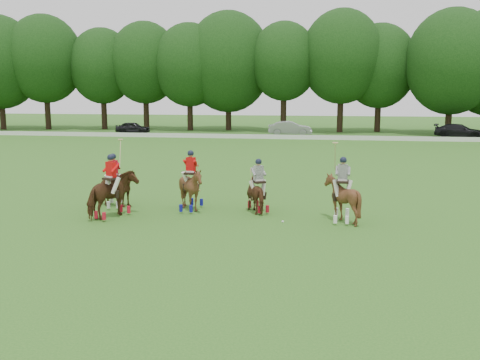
% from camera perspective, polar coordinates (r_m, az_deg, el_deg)
% --- Properties ---
extents(ground, '(180.00, 180.00, 0.00)m').
position_cam_1_polar(ground, '(17.63, -8.19, -6.57)').
color(ground, '#2A621C').
rests_on(ground, ground).
extents(tree_line, '(117.98, 14.32, 14.75)m').
position_cam_1_polar(tree_line, '(64.47, 5.00, 12.48)').
color(tree_line, black).
rests_on(tree_line, ground).
extents(boundary_rail, '(120.00, 0.10, 0.44)m').
position_cam_1_polar(boundary_rail, '(54.59, 3.81, 4.62)').
color(boundary_rail, white).
rests_on(boundary_rail, ground).
extents(car_left, '(3.97, 1.73, 1.33)m').
position_cam_1_polar(car_left, '(62.78, -11.34, 5.50)').
color(car_left, black).
rests_on(car_left, ground).
extents(car_mid, '(4.90, 2.17, 1.56)m').
position_cam_1_polar(car_mid, '(58.93, 5.36, 5.51)').
color(car_mid, gray).
rests_on(car_mid, ground).
extents(car_right, '(5.31, 3.36, 1.43)m').
position_cam_1_polar(car_right, '(60.35, 22.34, 4.87)').
color(car_right, black).
rests_on(car_right, ground).
extents(polo_red_a, '(1.71, 2.31, 2.46)m').
position_cam_1_polar(polo_red_a, '(21.12, -13.49, -1.52)').
color(polo_red_a, '#452412').
rests_on(polo_red_a, ground).
extents(polo_red_b, '(1.85, 1.70, 2.81)m').
position_cam_1_polar(polo_red_b, '(23.02, -13.27, -0.87)').
color(polo_red_b, '#452412').
rests_on(polo_red_b, ground).
extents(polo_red_c, '(1.58, 1.74, 2.47)m').
position_cam_1_polar(polo_red_c, '(21.88, -5.23, -0.91)').
color(polo_red_c, '#452412').
rests_on(polo_red_c, ground).
extents(polo_stripe_a, '(1.53, 1.86, 2.17)m').
position_cam_1_polar(polo_stripe_a, '(21.55, 1.96, -1.42)').
color(polo_stripe_a, '#452412').
rests_on(polo_stripe_a, ground).
extents(polo_stripe_b, '(1.48, 1.65, 2.98)m').
position_cam_1_polar(polo_stripe_b, '(20.32, 10.83, -1.90)').
color(polo_stripe_b, '#452412').
rests_on(polo_stripe_b, ground).
extents(polo_ball, '(0.09, 0.09, 0.09)m').
position_cam_1_polar(polo_ball, '(19.98, 4.58, -4.45)').
color(polo_ball, white).
rests_on(polo_ball, ground).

